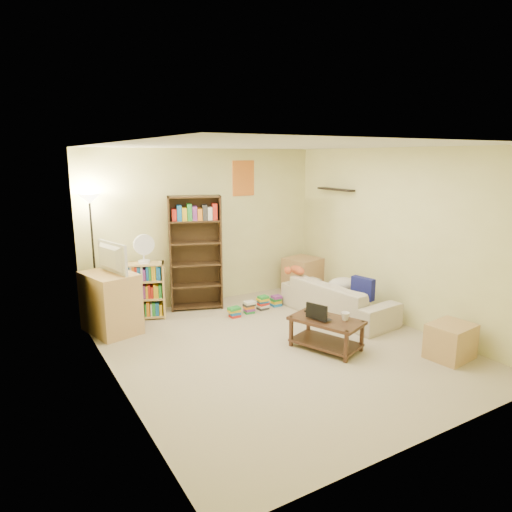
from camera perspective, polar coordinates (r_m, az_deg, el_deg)
name	(u,v)px	position (r m, az deg, el deg)	size (l,w,h in m)	color
room	(281,221)	(5.48, 3.19, 4.41)	(4.50, 4.54, 2.52)	#BDB08D
sofa	(338,299)	(7.04, 10.19, -5.28)	(0.91, 1.90, 0.54)	beige
navy_pillow	(363,288)	(6.78, 13.21, -3.94)	(0.35, 0.11, 0.32)	navy
cream_blanket	(342,285)	(7.11, 10.72, -3.52)	(0.49, 0.35, 0.21)	beige
tabby_cat	(296,270)	(7.28, 4.97, -1.77)	(0.42, 0.18, 0.15)	#D15A2C
coffee_table	(326,330)	(5.86, 8.77, -9.12)	(0.78, 1.00, 0.39)	#422619
laptop	(322,317)	(5.83, 8.20, -7.55)	(0.26, 0.38, 0.03)	black
laptop_screen	(317,312)	(5.69, 7.58, -6.93)	(0.01, 0.29, 0.20)	white
mug	(345,316)	(5.79, 11.09, -7.41)	(0.12, 0.12, 0.10)	white
tv_remote	(311,311)	(6.02, 6.84, -6.89)	(0.05, 0.16, 0.02)	black
tv_stand	(111,303)	(6.59, -17.71, -5.57)	(0.56, 0.78, 0.83)	tan
television	(107,258)	(6.43, -18.08, -0.25)	(0.27, 0.73, 0.42)	black
tall_bookshelf	(196,250)	(7.16, -7.57, 0.72)	(0.85, 0.51, 1.79)	#3D2717
short_bookshelf	(142,291)	(7.00, -14.03, -4.24)	(0.71, 0.48, 0.85)	tan
desk_fan	(144,248)	(6.81, -13.83, 1.02)	(0.30, 0.17, 0.43)	white
floor_lamp	(91,221)	(6.72, -19.93, 4.13)	(0.32, 0.32, 1.88)	black
side_table	(303,275)	(8.14, 5.85, -2.42)	(0.54, 0.54, 0.62)	#B17C56
end_cabinet	(451,341)	(6.02, 23.14, -9.76)	(0.51, 0.43, 0.43)	tan
book_stacks	(264,303)	(7.28, 1.01, -5.92)	(1.29, 0.31, 0.22)	red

